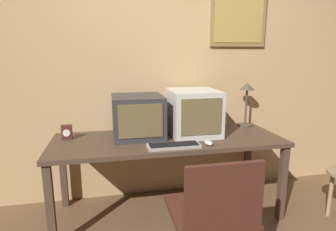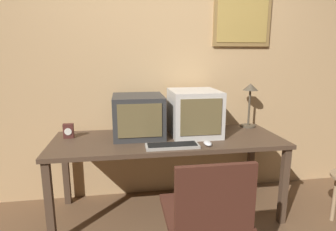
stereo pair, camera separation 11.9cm
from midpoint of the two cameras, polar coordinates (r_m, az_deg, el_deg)
wall_back at (r=2.78m, az=-3.03°, el=9.89°), size 8.00×0.08×2.60m
desk at (r=2.47m, az=-1.39°, el=-6.12°), size 1.97×0.72×0.71m
monitor_left at (r=2.48m, az=-7.52°, el=-0.14°), size 0.44×0.45×0.36m
monitor_right at (r=2.54m, az=3.80°, el=0.68°), size 0.42×0.48×0.40m
keyboard_main at (r=2.21m, az=-0.36°, el=-6.16°), size 0.42×0.15×0.03m
mouse_near_keyboard at (r=2.28m, az=6.78°, el=-5.52°), size 0.06×0.11×0.03m
desk_clock at (r=2.56m, az=-21.13°, el=-3.21°), size 0.09×0.05×0.13m
desk_lamp at (r=2.90m, az=14.56°, el=4.03°), size 0.15×0.15×0.43m
office_chair at (r=1.87m, az=6.92°, el=-21.84°), size 0.50×0.50×0.86m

